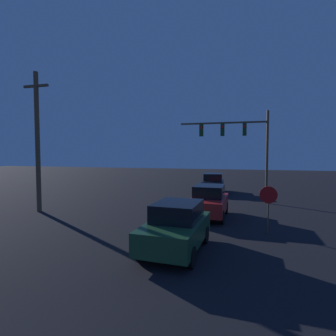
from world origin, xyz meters
TOP-DOWN VIEW (x-y plane):
  - car_near at (1.76, 8.96)m, footprint 2.10×3.96m
  - car_mid at (2.34, 14.44)m, footprint 2.03×3.92m
  - car_far at (1.69, 23.78)m, footprint 2.07×3.94m
  - traffic_signal_mast at (4.04, 19.61)m, footprint 6.37×0.30m
  - stop_sign at (5.24, 12.05)m, footprint 0.77×0.07m
  - utility_pole at (-7.96, 13.11)m, footprint 1.71×0.28m

SIDE VIEW (x-z plane):
  - car_near at x=1.76m, z-range 0.01..1.79m
  - car_mid at x=2.34m, z-range 0.01..1.79m
  - car_far at x=1.69m, z-range 0.01..1.79m
  - stop_sign at x=5.24m, z-range 0.43..2.55m
  - utility_pole at x=-7.96m, z-range 0.16..8.67m
  - traffic_signal_mast at x=4.04m, z-range 1.27..7.90m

